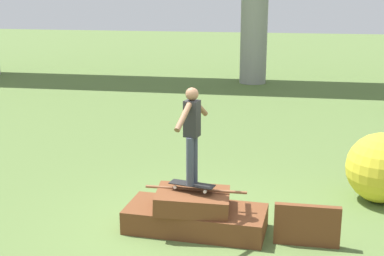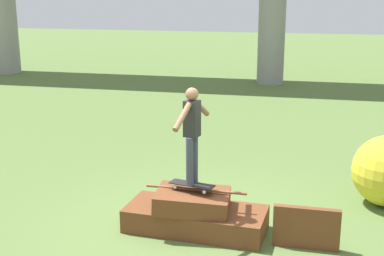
# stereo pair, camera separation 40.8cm
# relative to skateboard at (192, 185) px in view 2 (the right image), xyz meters

# --- Properties ---
(ground_plane) EXTENTS (80.00, 80.00, 0.00)m
(ground_plane) POSITION_rel_skateboard_xyz_m (0.05, 0.04, -0.81)
(ground_plane) COLOR #567038
(scrap_pile) EXTENTS (2.35, 1.12, 0.73)m
(scrap_pile) POSITION_rel_skateboard_xyz_m (0.04, 0.03, -0.52)
(scrap_pile) COLOR brown
(scrap_pile) RESTS_ON ground_plane
(scrap_plank_loose) EXTENTS (1.01, 0.12, 0.66)m
(scrap_plank_loose) POSITION_rel_skateboard_xyz_m (1.84, -0.20, -0.47)
(scrap_plank_loose) COLOR brown
(scrap_plank_loose) RESTS_ON ground_plane
(skateboard) EXTENTS (0.78, 0.37, 0.09)m
(skateboard) POSITION_rel_skateboard_xyz_m (0.00, 0.00, 0.00)
(skateboard) COLOR black
(skateboard) RESTS_ON scrap_pile
(skater) EXTENTS (0.34, 1.20, 1.58)m
(skater) POSITION_rel_skateboard_xyz_m (-0.00, 0.00, 0.93)
(skater) COLOR #383D4C
(skater) RESTS_ON skateboard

